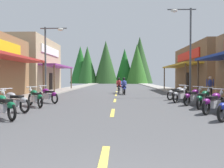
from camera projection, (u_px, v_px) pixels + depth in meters
The scene contains 21 objects.
ground at pixel (117, 92), 26.65m from camera, with size 10.77×79.49×0.10m, color #4C4C4F.
sidewalk_left at pixel (59, 91), 26.84m from camera, with size 2.44×79.49×0.12m, color gray.
sidewalk_right at pixel (175, 91), 26.45m from camera, with size 2.44×79.49×0.12m, color #9E9991.
centerline_dashes at pixel (117, 90), 29.38m from camera, with size 0.16×52.41×0.01m.
storefront_left_far at pixel (25, 65), 27.88m from camera, with size 8.03×9.77×6.03m.
storefront_right_far at pixel (221, 69), 25.83m from camera, with size 9.12×11.40×5.07m.
streetlamp_left at pixel (50, 51), 19.32m from camera, with size 2.19×0.30×5.68m.
streetlamp_right at pixel (186, 40), 18.14m from camera, with size 2.19×0.30×6.89m.
motorcycle_parked_right_1 at pixel (214, 102), 9.96m from camera, with size 1.57×1.59×1.04m.
motorcycle_parked_right_2 at pixel (204, 99), 11.60m from camera, with size 1.33×1.79×1.04m.
motorcycle_parked_right_3 at pixel (193, 96), 13.05m from camera, with size 1.56×1.61×1.04m.
motorcycle_parked_right_4 at pixel (180, 94), 14.55m from camera, with size 1.39×1.75×1.04m.
motorcycle_parked_right_5 at pixel (177, 93), 16.27m from camera, with size 1.78×1.36×1.04m.
motorcycle_parked_left_1 at pixel (4, 105), 8.64m from camera, with size 1.65×1.52×1.04m.
motorcycle_parked_left_2 at pixel (14, 101), 10.40m from camera, with size 1.90×1.16×1.04m.
motorcycle_parked_left_3 at pixel (35, 97), 12.34m from camera, with size 1.41×1.73×1.04m.
motorcycle_parked_left_4 at pixel (48, 95), 14.21m from camera, with size 1.70×1.45×1.04m.
rider_cruising_lead at pixel (124, 87), 21.58m from camera, with size 0.60×2.14×1.57m.
rider_cruising_trailing at pixel (119, 87), 23.53m from camera, with size 0.60×2.14×1.57m.
pedestrian_strolling at pixel (210, 85), 18.24m from camera, with size 0.56×0.34×1.65m.
treeline_backdrop at pixel (116, 63), 68.19m from camera, with size 24.38×12.06×13.80m.
Camera 1 is at (0.28, -1.88, 1.49)m, focal length 37.76 mm.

